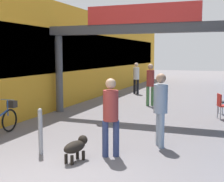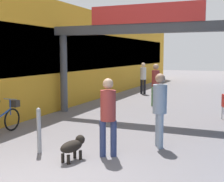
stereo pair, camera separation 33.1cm
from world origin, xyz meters
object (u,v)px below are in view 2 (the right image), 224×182
object	(u,v)px
pedestrian_companion	(160,105)
dog_on_leash	(73,146)
bollard_post_metal	(39,130)
pedestrian_elderly_walking	(143,76)
pedestrian_with_dog	(108,112)
bicycle_blue_second	(3,119)
pedestrian_carrying_crate	(156,82)

from	to	relation	value
pedestrian_companion	dog_on_leash	world-z (taller)	pedestrian_companion
dog_on_leash	bollard_post_metal	distance (m)	1.01
pedestrian_elderly_walking	bollard_post_metal	size ratio (longest dim) A/B	1.69
dog_on_leash	bollard_post_metal	bearing A→B (deg)	171.94
pedestrian_with_dog	dog_on_leash	bearing A→B (deg)	-137.30
dog_on_leash	pedestrian_with_dog	bearing A→B (deg)	42.70
bollard_post_metal	pedestrian_with_dog	bearing A→B (deg)	14.26
pedestrian_companion	bicycle_blue_second	xyz separation A→B (m)	(-4.42, -0.49, -0.61)
pedestrian_carrying_crate	bollard_post_metal	world-z (taller)	pedestrian_carrying_crate
pedestrian_with_dog	bollard_post_metal	xyz separation A→B (m)	(-1.55, -0.40, -0.47)
pedestrian_carrying_crate	bollard_post_metal	distance (m)	7.45
pedestrian_companion	pedestrian_elderly_walking	xyz separation A→B (m)	(-3.41, 9.58, -0.02)
pedestrian_with_dog	bicycle_blue_second	size ratio (longest dim) A/B	1.03
dog_on_leash	bollard_post_metal	size ratio (longest dim) A/B	0.69
pedestrian_with_dog	dog_on_leash	xyz separation A→B (m)	(-0.58, -0.53, -0.68)
pedestrian_companion	pedestrian_elderly_walking	world-z (taller)	pedestrian_companion
pedestrian_carrying_crate	pedestrian_companion	bearing A→B (deg)	-73.99
pedestrian_companion	bicycle_blue_second	bearing A→B (deg)	-173.61
pedestrian_companion	dog_on_leash	xyz separation A→B (m)	(-1.44, -1.66, -0.72)
pedestrian_elderly_walking	bollard_post_metal	distance (m)	11.16
dog_on_leash	bicycle_blue_second	bearing A→B (deg)	158.61
dog_on_leash	bicycle_blue_second	world-z (taller)	bicycle_blue_second
pedestrian_carrying_crate	dog_on_leash	xyz separation A→B (m)	(0.24, -7.53, -0.75)
pedestrian_companion	bicycle_blue_second	distance (m)	4.49
pedestrian_carrying_crate	bollard_post_metal	size ratio (longest dim) A/B	1.74
pedestrian_with_dog	pedestrian_elderly_walking	xyz separation A→B (m)	(-2.54, 10.71, 0.03)
bollard_post_metal	dog_on_leash	bearing A→B (deg)	-8.06
dog_on_leash	pedestrian_elderly_walking	bearing A→B (deg)	99.91
pedestrian_carrying_crate	pedestrian_elderly_walking	size ratio (longest dim) A/B	1.03
pedestrian_with_dog	dog_on_leash	world-z (taller)	pedestrian_with_dog
bicycle_blue_second	bollard_post_metal	bearing A→B (deg)	-27.18
dog_on_leash	bollard_post_metal	world-z (taller)	bollard_post_metal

